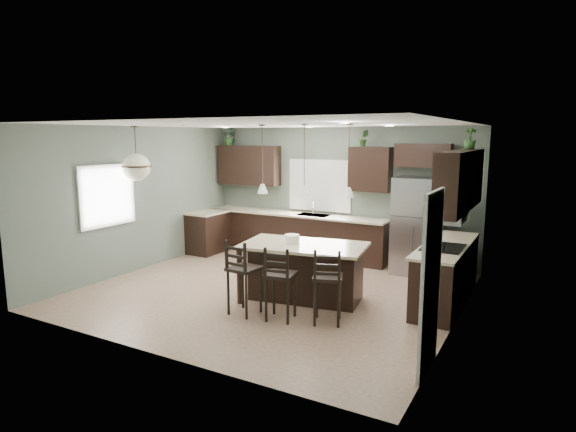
# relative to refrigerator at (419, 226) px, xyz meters

# --- Properties ---
(ground) EXTENTS (6.00, 6.00, 0.00)m
(ground) POSITION_rel_refrigerator_xyz_m (-1.89, -2.28, -0.93)
(ground) COLOR #9E8466
(ground) RESTS_ON ground
(pantry_door) EXTENTS (0.04, 0.82, 2.04)m
(pantry_door) POSITION_rel_refrigerator_xyz_m (1.08, -3.83, 0.09)
(pantry_door) COLOR white
(pantry_door) RESTS_ON ground
(window_back) EXTENTS (1.35, 0.02, 1.00)m
(window_back) POSITION_rel_refrigerator_xyz_m (-2.29, 0.45, 0.62)
(window_back) COLOR white
(window_back) RESTS_ON room_shell
(window_left) EXTENTS (0.02, 1.10, 1.00)m
(window_left) POSITION_rel_refrigerator_xyz_m (-4.88, -3.08, 0.62)
(window_left) COLOR white
(window_left) RESTS_ON room_shell
(left_return_cabs) EXTENTS (0.60, 0.90, 0.90)m
(left_return_cabs) POSITION_rel_refrigerator_xyz_m (-4.59, -0.58, -0.48)
(left_return_cabs) COLOR black
(left_return_cabs) RESTS_ON ground
(left_return_countertop) EXTENTS (0.66, 0.96, 0.04)m
(left_return_countertop) POSITION_rel_refrigerator_xyz_m (-4.57, -0.58, -0.01)
(left_return_countertop) COLOR beige
(left_return_countertop) RESTS_ON left_return_cabs
(back_lower_cabs) EXTENTS (4.20, 0.60, 0.90)m
(back_lower_cabs) POSITION_rel_refrigerator_xyz_m (-2.74, 0.17, -0.48)
(back_lower_cabs) COLOR black
(back_lower_cabs) RESTS_ON ground
(back_countertop) EXTENTS (4.20, 0.66, 0.04)m
(back_countertop) POSITION_rel_refrigerator_xyz_m (-2.74, 0.15, -0.01)
(back_countertop) COLOR beige
(back_countertop) RESTS_ON back_lower_cabs
(sink_inset) EXTENTS (0.70, 0.45, 0.01)m
(sink_inset) POSITION_rel_refrigerator_xyz_m (-2.29, 0.15, 0.01)
(sink_inset) COLOR gray
(sink_inset) RESTS_ON back_countertop
(faucet) EXTENTS (0.02, 0.02, 0.28)m
(faucet) POSITION_rel_refrigerator_xyz_m (-2.29, 0.12, 0.16)
(faucet) COLOR silver
(faucet) RESTS_ON back_countertop
(back_upper_left) EXTENTS (1.55, 0.34, 0.90)m
(back_upper_left) POSITION_rel_refrigerator_xyz_m (-4.04, 0.30, 1.02)
(back_upper_left) COLOR black
(back_upper_left) RESTS_ON room_shell
(back_upper_right) EXTENTS (0.85, 0.34, 0.90)m
(back_upper_right) POSITION_rel_refrigerator_xyz_m (-1.09, 0.30, 1.02)
(back_upper_right) COLOR black
(back_upper_right) RESTS_ON room_shell
(fridge_header) EXTENTS (1.05, 0.34, 0.45)m
(fridge_header) POSITION_rel_refrigerator_xyz_m (-0.04, 0.30, 1.32)
(fridge_header) COLOR black
(fridge_header) RESTS_ON room_shell
(right_lower_cabs) EXTENTS (0.60, 2.35, 0.90)m
(right_lower_cabs) POSITION_rel_refrigerator_xyz_m (0.81, -1.41, -0.48)
(right_lower_cabs) COLOR black
(right_lower_cabs) RESTS_ON ground
(right_countertop) EXTENTS (0.66, 2.35, 0.04)m
(right_countertop) POSITION_rel_refrigerator_xyz_m (0.79, -1.41, -0.01)
(right_countertop) COLOR beige
(right_countertop) RESTS_ON right_lower_cabs
(cooktop) EXTENTS (0.58, 0.75, 0.02)m
(cooktop) POSITION_rel_refrigerator_xyz_m (0.79, -1.68, 0.02)
(cooktop) COLOR black
(cooktop) RESTS_ON right_countertop
(wall_oven_front) EXTENTS (0.01, 0.72, 0.60)m
(wall_oven_front) POSITION_rel_refrigerator_xyz_m (0.50, -1.68, -0.48)
(wall_oven_front) COLOR gray
(wall_oven_front) RESTS_ON right_lower_cabs
(right_upper_cabs) EXTENTS (0.34, 2.35, 0.90)m
(right_upper_cabs) POSITION_rel_refrigerator_xyz_m (0.94, -1.41, 1.02)
(right_upper_cabs) COLOR black
(right_upper_cabs) RESTS_ON room_shell
(microwave) EXTENTS (0.40, 0.75, 0.40)m
(microwave) POSITION_rel_refrigerator_xyz_m (0.89, -1.68, 0.62)
(microwave) COLOR gray
(microwave) RESTS_ON right_upper_cabs
(refrigerator) EXTENTS (0.90, 0.74, 1.85)m
(refrigerator) POSITION_rel_refrigerator_xyz_m (0.00, 0.00, 0.00)
(refrigerator) COLOR #9899A1
(refrigerator) RESTS_ON ground
(kitchen_island) EXTENTS (2.09, 1.39, 0.92)m
(kitchen_island) POSITION_rel_refrigerator_xyz_m (-1.20, -2.43, -0.46)
(kitchen_island) COLOR black
(kitchen_island) RESTS_ON ground
(serving_dish) EXTENTS (0.24, 0.24, 0.14)m
(serving_dish) POSITION_rel_refrigerator_xyz_m (-1.40, -2.47, 0.07)
(serving_dish) COLOR white
(serving_dish) RESTS_ON kitchen_island
(bar_stool_left) EXTENTS (0.45, 0.45, 1.13)m
(bar_stool_left) POSITION_rel_refrigerator_xyz_m (-1.69, -3.38, -0.36)
(bar_stool_left) COLOR black
(bar_stool_left) RESTS_ON ground
(bar_stool_center) EXTENTS (0.47, 0.47, 1.09)m
(bar_stool_center) POSITION_rel_refrigerator_xyz_m (-1.12, -3.32, -0.38)
(bar_stool_center) COLOR black
(bar_stool_center) RESTS_ON ground
(bar_stool_right) EXTENTS (0.52, 0.52, 1.10)m
(bar_stool_right) POSITION_rel_refrigerator_xyz_m (-0.47, -3.12, -0.38)
(bar_stool_right) COLOR black
(bar_stool_right) RESTS_ON ground
(pendant_left) EXTENTS (0.17, 0.17, 1.10)m
(pendant_left) POSITION_rel_refrigerator_xyz_m (-1.89, -2.54, 1.32)
(pendant_left) COLOR white
(pendant_left) RESTS_ON room_shell
(pendant_center) EXTENTS (0.17, 0.17, 1.10)m
(pendant_center) POSITION_rel_refrigerator_xyz_m (-1.20, -2.43, 1.32)
(pendant_center) COLOR white
(pendant_center) RESTS_ON room_shell
(pendant_right) EXTENTS (0.17, 0.17, 1.10)m
(pendant_right) POSITION_rel_refrigerator_xyz_m (-0.51, -2.32, 1.32)
(pendant_right) COLOR silver
(pendant_right) RESTS_ON room_shell
(chandelier) EXTENTS (0.54, 0.54, 1.00)m
(chandelier) POSITION_rel_refrigerator_xyz_m (-4.49, -2.71, 1.38)
(chandelier) COLOR beige
(chandelier) RESTS_ON room_shell
(plant_back_left) EXTENTS (0.41, 0.37, 0.41)m
(plant_back_left) POSITION_rel_refrigerator_xyz_m (-4.53, 0.27, 1.68)
(plant_back_left) COLOR #295023
(plant_back_left) RESTS_ON back_upper_left
(plant_back_right) EXTENTS (0.23, 0.21, 0.33)m
(plant_back_right) POSITION_rel_refrigerator_xyz_m (-1.23, 0.27, 1.64)
(plant_back_right) COLOR #2A4C21
(plant_back_right) RESTS_ON back_upper_right
(plant_right_wall) EXTENTS (0.21, 0.21, 0.35)m
(plant_right_wall) POSITION_rel_refrigerator_xyz_m (0.91, -0.52, 1.65)
(plant_right_wall) COLOR #305B27
(plant_right_wall) RESTS_ON right_upper_cabs
(room_shell) EXTENTS (6.00, 6.00, 6.00)m
(room_shell) POSITION_rel_refrigerator_xyz_m (-1.89, -2.28, 0.77)
(room_shell) COLOR #5C6A5D
(room_shell) RESTS_ON ground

